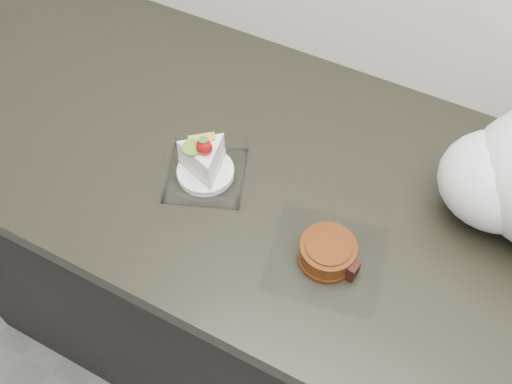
# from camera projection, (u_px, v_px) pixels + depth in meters

# --- Properties ---
(counter) EXTENTS (2.04, 0.64, 0.90)m
(counter) POSITION_uv_depth(u_px,v_px,m) (360.00, 327.00, 1.31)
(counter) COLOR black
(counter) RESTS_ON ground
(cake_tray) EXTENTS (0.18, 0.18, 0.11)m
(cake_tray) POSITION_uv_depth(u_px,v_px,m) (205.00, 166.00, 0.98)
(cake_tray) COLOR white
(cake_tray) RESTS_ON counter
(mooncake_wrap) EXTENTS (0.21, 0.20, 0.04)m
(mooncake_wrap) POSITION_uv_depth(u_px,v_px,m) (328.00, 254.00, 0.89)
(mooncake_wrap) COLOR white
(mooncake_wrap) RESTS_ON counter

